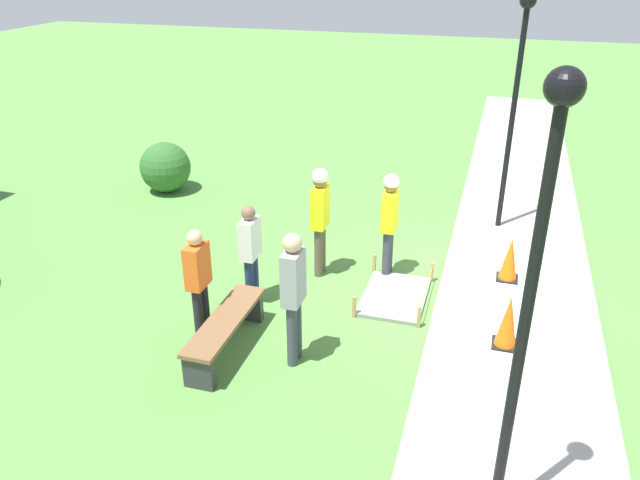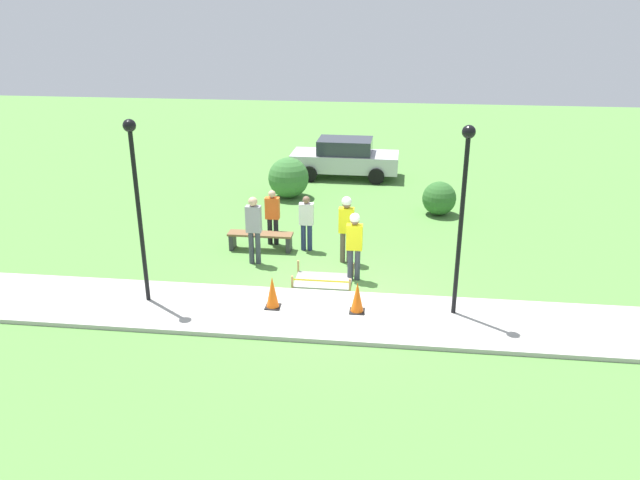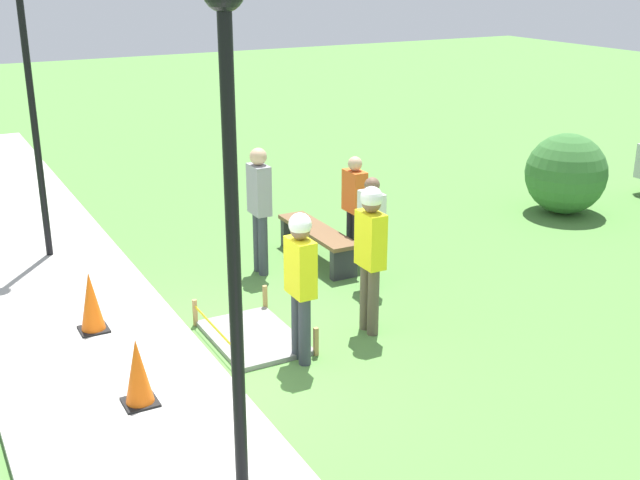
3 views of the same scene
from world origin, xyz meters
name	(u,v)px [view 1 (image 1 of 3)]	position (x,y,z in m)	size (l,w,h in m)	color
ground_plane	(440,290)	(0.00, 0.00, 0.00)	(60.00, 60.00, 0.00)	#51843D
sidewalk	(516,298)	(0.00, -1.17, 0.05)	(28.00, 2.34, 0.10)	#ADAAA3
wet_concrete_patch	(395,296)	(-0.45, 0.65, 0.04)	(1.47, 1.01, 0.35)	gray
traffic_cone_near_patch	(508,322)	(-1.40, -1.03, 0.47)	(0.34, 0.34, 0.76)	black
traffic_cone_far_patch	(510,259)	(0.51, -1.02, 0.45)	(0.34, 0.34, 0.72)	black
park_bench	(226,328)	(-2.46, 2.59, 0.36)	(1.83, 0.44, 0.51)	#2D2D33
worker_supervisor	(320,212)	(0.01, 2.00, 1.12)	(0.40, 0.27, 1.85)	brown
worker_assistant	(390,216)	(0.30, 0.92, 1.06)	(0.40, 0.26, 1.77)	#383D47
bystander_in_orange_shirt	(198,278)	(-2.19, 3.08, 0.91)	(0.40, 0.22, 1.62)	black
bystander_in_gray_shirt	(250,250)	(-1.17, 2.74, 0.89)	(0.40, 0.22, 1.59)	navy
bystander_in_white_shirt	(293,291)	(-2.41, 1.63, 1.07)	(0.40, 0.24, 1.86)	#383D47
lamppost_near	(517,83)	(2.66, -0.79, 2.83)	(0.28, 0.28, 4.21)	black
lamppost_far	(535,265)	(-4.37, -1.00, 2.83)	(0.28, 0.28, 4.21)	black
shrub_rounded_mid	(165,167)	(2.71, 6.37, 0.55)	(1.11, 1.11, 1.11)	#2D6028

